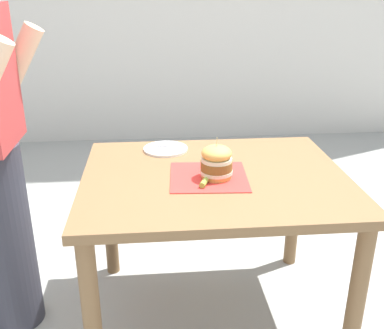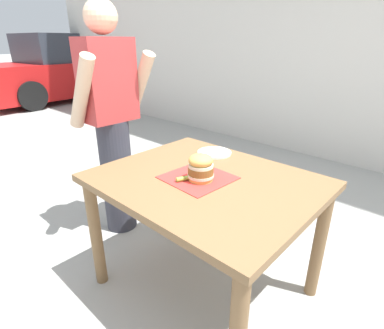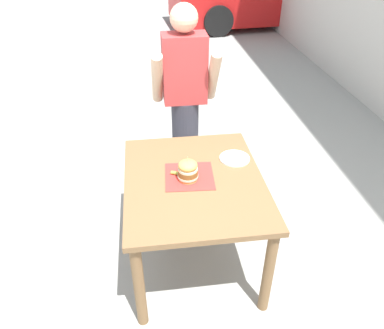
{
  "view_description": "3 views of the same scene",
  "coord_description": "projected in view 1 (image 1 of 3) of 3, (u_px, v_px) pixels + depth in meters",
  "views": [
    {
      "loc": [
        -1.78,
        0.26,
        1.53
      ],
      "look_at": [
        0.0,
        0.1,
        0.8
      ],
      "focal_mm": 42.0,
      "sensor_mm": 36.0,
      "label": 1
    },
    {
      "loc": [
        -1.12,
        -0.93,
        1.43
      ],
      "look_at": [
        0.0,
        0.1,
        0.8
      ],
      "focal_mm": 28.0,
      "sensor_mm": 36.0,
      "label": 2
    },
    {
      "loc": [
        -0.28,
        -2.01,
        2.25
      ],
      "look_at": [
        0.0,
        0.1,
        0.8
      ],
      "focal_mm": 35.0,
      "sensor_mm": 36.0,
      "label": 3
    }
  ],
  "objects": [
    {
      "name": "patio_table",
      "position": [
        214.0,
        198.0,
        2.0
      ],
      "size": [
        0.93,
        1.15,
        0.75
      ],
      "color": "brown",
      "rests_on": "ground"
    },
    {
      "name": "pickle_spear",
      "position": [
        204.0,
        182.0,
        1.84
      ],
      "size": [
        0.07,
        0.05,
        0.02
      ],
      "primitive_type": "cylinder",
      "rotation": [
        0.0,
        1.57,
        2.75
      ],
      "color": "#8EA83D",
      "rests_on": "serving_paper"
    },
    {
      "name": "ground_plane",
      "position": [
        212.0,
        313.0,
        2.24
      ],
      "size": [
        80.0,
        80.0,
        0.0
      ],
      "primitive_type": "plane",
      "color": "#9E9E99"
    },
    {
      "name": "sandwich",
      "position": [
        215.0,
        162.0,
        1.89
      ],
      "size": [
        0.14,
        0.14,
        0.18
      ],
      "color": "gold",
      "rests_on": "serving_paper"
    },
    {
      "name": "side_plate_with_forks",
      "position": [
        166.0,
        149.0,
        2.24
      ],
      "size": [
        0.22,
        0.22,
        0.02
      ],
      "color": "white",
      "rests_on": "patio_table"
    },
    {
      "name": "serving_paper",
      "position": [
        209.0,
        177.0,
        1.93
      ],
      "size": [
        0.35,
        0.35,
        0.0
      ],
      "primitive_type": "cube",
      "rotation": [
        0.0,
        0.0,
        -0.06
      ],
      "color": "red",
      "rests_on": "patio_table"
    }
  ]
}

